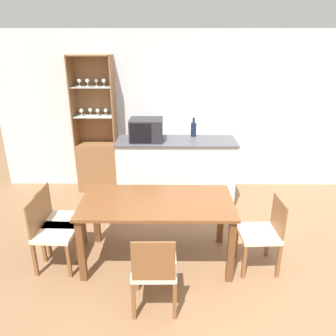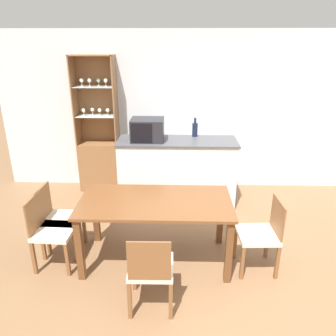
{
  "view_description": "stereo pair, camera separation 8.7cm",
  "coord_description": "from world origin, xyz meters",
  "px_view_note": "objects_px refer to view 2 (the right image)",
  "views": [
    {
      "loc": [
        -0.57,
        -2.71,
        2.39
      ],
      "look_at": [
        -0.59,
        1.19,
        0.86
      ],
      "focal_mm": 35.0,
      "sensor_mm": 36.0,
      "label": 1
    },
    {
      "loc": [
        -0.48,
        -2.71,
        2.39
      ],
      "look_at": [
        -0.59,
        1.19,
        0.86
      ],
      "focal_mm": 35.0,
      "sensor_mm": 36.0,
      "label": 2
    }
  ],
  "objects_px": {
    "dining_table": "(156,209)",
    "wine_bottle": "(195,129)",
    "microwave": "(147,130)",
    "dining_chair_head_near": "(151,269)",
    "display_cabinet": "(100,153)",
    "dining_chair_side_right_near": "(261,234)",
    "dining_chair_side_left_far": "(59,219)",
    "dining_chair_side_left_near": "(51,231)"
  },
  "relations": [
    {
      "from": "microwave",
      "to": "wine_bottle",
      "type": "relative_size",
      "value": 1.65
    },
    {
      "from": "dining_chair_side_right_near",
      "to": "dining_chair_side_left_far",
      "type": "bearing_deg",
      "value": 81.16
    },
    {
      "from": "dining_table",
      "to": "wine_bottle",
      "type": "bearing_deg",
      "value": 73.36
    },
    {
      "from": "dining_chair_side_left_far",
      "to": "dining_chair_side_right_near",
      "type": "bearing_deg",
      "value": 85.19
    },
    {
      "from": "dining_chair_side_left_far",
      "to": "microwave",
      "type": "xyz_separation_m",
      "value": [
        0.94,
        1.31,
        0.74
      ]
    },
    {
      "from": "dining_chair_head_near",
      "to": "display_cabinet",
      "type": "bearing_deg",
      "value": 110.7
    },
    {
      "from": "display_cabinet",
      "to": "wine_bottle",
      "type": "bearing_deg",
      "value": -10.87
    },
    {
      "from": "display_cabinet",
      "to": "microwave",
      "type": "bearing_deg",
      "value": -31.4
    },
    {
      "from": "dining_chair_side_left_near",
      "to": "wine_bottle",
      "type": "distance_m",
      "value": 2.52
    },
    {
      "from": "dining_chair_side_right_near",
      "to": "display_cabinet",
      "type": "bearing_deg",
      "value": 44.11
    },
    {
      "from": "display_cabinet",
      "to": "dining_chair_head_near",
      "type": "distance_m",
      "value": 2.91
    },
    {
      "from": "microwave",
      "to": "dining_table",
      "type": "bearing_deg",
      "value": -81.83
    },
    {
      "from": "display_cabinet",
      "to": "microwave",
      "type": "distance_m",
      "value": 1.15
    },
    {
      "from": "wine_bottle",
      "to": "dining_chair_side_left_near",
      "type": "bearing_deg",
      "value": -132.65
    },
    {
      "from": "display_cabinet",
      "to": "dining_chair_side_right_near",
      "type": "relative_size",
      "value": 2.62
    },
    {
      "from": "dining_chair_side_left_near",
      "to": "dining_table",
      "type": "bearing_deg",
      "value": 98.7
    },
    {
      "from": "dining_table",
      "to": "dining_chair_head_near",
      "type": "xyz_separation_m",
      "value": [
        0.0,
        -0.74,
        -0.22
      ]
    },
    {
      "from": "dining_table",
      "to": "microwave",
      "type": "relative_size",
      "value": 3.53
    },
    {
      "from": "dining_table",
      "to": "wine_bottle",
      "type": "height_order",
      "value": "wine_bottle"
    },
    {
      "from": "dining_chair_side_right_near",
      "to": "dining_chair_head_near",
      "type": "bearing_deg",
      "value": 115.56
    },
    {
      "from": "dining_chair_head_near",
      "to": "dining_chair_side_left_far",
      "type": "bearing_deg",
      "value": 142.17
    },
    {
      "from": "dining_chair_side_left_near",
      "to": "display_cabinet",
      "type": "bearing_deg",
      "value": -179.79
    },
    {
      "from": "dining_chair_side_left_near",
      "to": "dining_chair_side_right_near",
      "type": "xyz_separation_m",
      "value": [
        2.29,
        0.0,
        0.0
      ]
    },
    {
      "from": "dining_chair_side_right_near",
      "to": "microwave",
      "type": "bearing_deg",
      "value": 38.35
    },
    {
      "from": "display_cabinet",
      "to": "dining_chair_side_left_far",
      "type": "distance_m",
      "value": 1.84
    },
    {
      "from": "dining_chair_side_right_near",
      "to": "dining_table",
      "type": "bearing_deg",
      "value": 81.23
    },
    {
      "from": "dining_table",
      "to": "wine_bottle",
      "type": "relative_size",
      "value": 5.83
    },
    {
      "from": "microwave",
      "to": "wine_bottle",
      "type": "distance_m",
      "value": 0.74
    },
    {
      "from": "dining_chair_side_left_near",
      "to": "dining_chair_side_right_near",
      "type": "bearing_deg",
      "value": 92.51
    },
    {
      "from": "display_cabinet",
      "to": "dining_chair_side_right_near",
      "type": "bearing_deg",
      "value": -43.31
    },
    {
      "from": "dining_chair_side_right_near",
      "to": "dining_chair_side_left_far",
      "type": "xyz_separation_m",
      "value": [
        -2.29,
        0.25,
        0.0
      ]
    },
    {
      "from": "dining_chair_side_left_near",
      "to": "dining_chair_head_near",
      "type": "height_order",
      "value": "same"
    },
    {
      "from": "dining_chair_side_left_far",
      "to": "wine_bottle",
      "type": "bearing_deg",
      "value": 134.45
    },
    {
      "from": "dining_table",
      "to": "dining_chair_side_left_far",
      "type": "bearing_deg",
      "value": 173.67
    },
    {
      "from": "microwave",
      "to": "dining_chair_side_left_far",
      "type": "bearing_deg",
      "value": -125.72
    },
    {
      "from": "display_cabinet",
      "to": "microwave",
      "type": "relative_size",
      "value": 4.64
    },
    {
      "from": "display_cabinet",
      "to": "dining_table",
      "type": "xyz_separation_m",
      "value": [
        1.06,
        -1.96,
        0.03
      ]
    },
    {
      "from": "dining_chair_side_left_near",
      "to": "wine_bottle",
      "type": "bearing_deg",
      "value": 139.86
    },
    {
      "from": "dining_chair_side_left_far",
      "to": "wine_bottle",
      "type": "distance_m",
      "value": 2.35
    },
    {
      "from": "dining_chair_head_near",
      "to": "wine_bottle",
      "type": "relative_size",
      "value": 2.92
    },
    {
      "from": "display_cabinet",
      "to": "microwave",
      "type": "height_order",
      "value": "display_cabinet"
    },
    {
      "from": "dining_chair_head_near",
      "to": "wine_bottle",
      "type": "bearing_deg",
      "value": 77.49
    }
  ]
}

